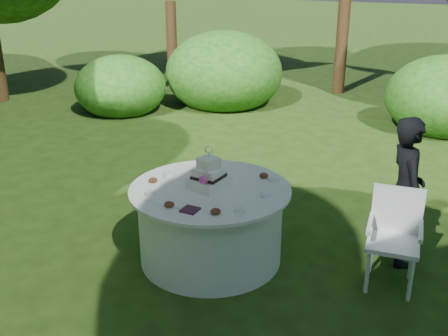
{
  "coord_description": "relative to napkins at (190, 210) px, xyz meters",
  "views": [
    {
      "loc": [
        2.22,
        -4.05,
        2.76
      ],
      "look_at": [
        0.15,
        0.0,
        1.0
      ],
      "focal_mm": 42.0,
      "sensor_mm": 36.0,
      "label": 1
    }
  ],
  "objects": [
    {
      "name": "guest",
      "position": [
        1.59,
        1.35,
        -0.04
      ],
      "size": [
        0.57,
        0.64,
        1.48
      ],
      "primitive_type": "imported",
      "rotation": [
        0.0,
        0.0,
        2.06
      ],
      "color": "black",
      "rests_on": "ground"
    },
    {
      "name": "votives",
      "position": [
        -0.03,
        0.57,
        0.01
      ],
      "size": [
        1.17,
        0.99,
        0.04
      ],
      "color": "silver",
      "rests_on": "table"
    },
    {
      "name": "napkins",
      "position": [
        0.0,
        0.0,
        0.0
      ],
      "size": [
        0.14,
        0.14,
        0.02
      ],
      "primitive_type": "cube",
      "color": "#421C2F",
      "rests_on": "table"
    },
    {
      "name": "feather_plume",
      "position": [
        -0.26,
        0.01,
        -0.0
      ],
      "size": [
        0.48,
        0.07,
        0.01
      ],
      "primitive_type": "ellipsoid",
      "color": "white",
      "rests_on": "table"
    },
    {
      "name": "chair",
      "position": [
        1.59,
        0.92,
        -0.26
      ],
      "size": [
        0.52,
        0.51,
        0.91
      ],
      "color": "white",
      "rests_on": "ground"
    },
    {
      "name": "ground",
      "position": [
        -0.09,
        0.52,
        -0.78
      ],
      "size": [
        80.0,
        80.0,
        0.0
      ],
      "primitive_type": "plane",
      "color": "#1D330E",
      "rests_on": "ground"
    },
    {
      "name": "table",
      "position": [
        -0.09,
        0.52,
        -0.39
      ],
      "size": [
        1.56,
        1.56,
        0.77
      ],
      "color": "white",
      "rests_on": "ground"
    },
    {
      "name": "petal_cups",
      "position": [
        -0.09,
        0.35,
        0.02
      ],
      "size": [
        1.01,
        1.1,
        0.05
      ],
      "color": "#562D16",
      "rests_on": "table"
    },
    {
      "name": "cake",
      "position": [
        -0.1,
        0.52,
        0.1
      ],
      "size": [
        0.39,
        0.39,
        0.43
      ],
      "color": "silver",
      "rests_on": "table"
    }
  ]
}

